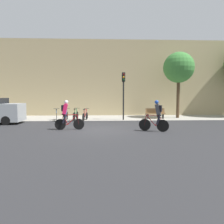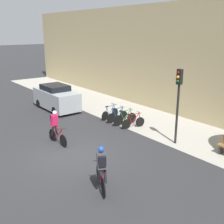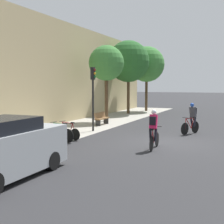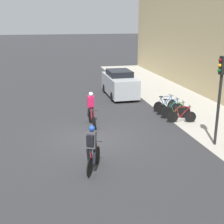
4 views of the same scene
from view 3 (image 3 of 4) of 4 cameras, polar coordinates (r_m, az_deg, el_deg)
ground at (r=15.57m, az=9.91°, el=-5.56°), size 200.00×200.00×0.00m
kerb_strip at (r=18.32m, az=-11.14°, el=-3.98°), size 44.00×4.50×0.01m
building_facade at (r=19.68m, az=-17.51°, el=7.47°), size 44.00×0.60×7.52m
cyclist_pink at (r=13.70m, az=7.62°, el=-2.98°), size 1.75×0.46×1.77m
cyclist_grey at (r=18.62m, az=14.42°, el=-0.98°), size 1.58×0.78×1.79m
parked_bike_0 at (r=14.47m, az=-12.77°, el=-4.88°), size 0.49×1.59×0.95m
parked_bike_1 at (r=15.09m, az=-11.05°, el=-4.41°), size 0.46×1.66×0.96m
parked_bike_2 at (r=15.72m, az=-9.47°, el=-3.95°), size 0.46×1.68×0.98m
parked_bike_3 at (r=16.37m, az=-8.00°, el=-3.67°), size 0.49×1.55×0.94m
traffic_light_pole at (r=19.01m, az=-3.49°, el=4.55°), size 0.26×0.30×3.90m
bench at (r=22.06m, az=-1.94°, el=-1.14°), size 1.67×0.44×0.89m
parked_car at (r=10.04m, az=-19.11°, el=-6.44°), size 4.30×1.84×1.85m
street_tree_0 at (r=24.23m, az=-1.03°, el=8.86°), size 2.72×2.72×5.86m
street_tree_1 at (r=30.81m, az=3.03°, el=9.21°), size 4.05×4.05×7.13m
street_tree_2 at (r=33.94m, az=6.35°, el=8.65°), size 3.79×3.79×6.91m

